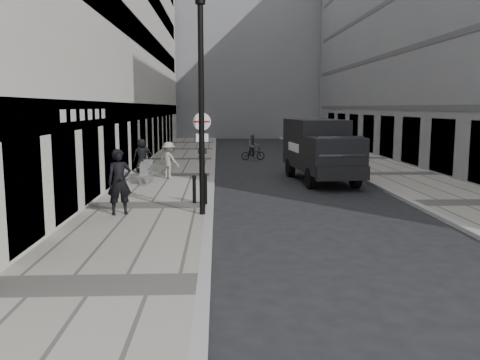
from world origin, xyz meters
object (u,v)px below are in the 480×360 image
object	(u,v)px
cyclist	(253,150)
panel_van	(320,147)
sign_post	(202,147)
lamppost	(201,93)
walking_man	(119,182)

from	to	relation	value
cyclist	panel_van	bearing A→B (deg)	-88.89
panel_van	cyclist	world-z (taller)	panel_van
panel_van	cyclist	bearing A→B (deg)	99.02
sign_post	lamppost	bearing A→B (deg)	-97.92
lamppost	cyclist	world-z (taller)	lamppost
lamppost	panel_van	distance (m)	9.36
lamppost	walking_man	bearing A→B (deg)	178.01
cyclist	lamppost	bearing A→B (deg)	-111.96
lamppost	panel_van	xyz separation A→B (m)	(5.09, 7.55, -2.18)
sign_post	panel_van	xyz separation A→B (m)	(5.09, 7.14, -0.57)
sign_post	panel_van	bearing A→B (deg)	46.63
panel_van	cyclist	size ratio (longest dim) A/B	3.67
lamppost	sign_post	bearing A→B (deg)	90.00
panel_van	cyclist	xyz separation A→B (m)	(-2.37, 9.49, -0.92)
walking_man	sign_post	xyz separation A→B (m)	(2.49, 0.33, 1.03)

